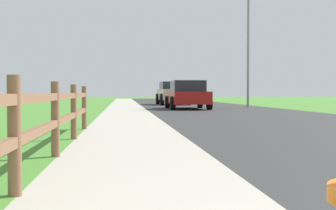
% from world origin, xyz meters
% --- Properties ---
extents(ground_plane, '(120.00, 120.00, 0.00)m').
position_xyz_m(ground_plane, '(0.00, 25.00, 0.00)').
color(ground_plane, '#49842F').
extents(road_asphalt, '(7.00, 66.00, 0.01)m').
position_xyz_m(road_asphalt, '(3.50, 27.00, 0.00)').
color(road_asphalt, '#313131').
rests_on(road_asphalt, ground).
extents(curb_concrete, '(6.00, 66.00, 0.01)m').
position_xyz_m(curb_concrete, '(-3.00, 27.00, 0.00)').
color(curb_concrete, '#B2AA9A').
rests_on(curb_concrete, ground).
extents(grass_verge, '(5.00, 66.00, 0.00)m').
position_xyz_m(grass_verge, '(-4.50, 27.00, 0.01)').
color(grass_verge, '#49842F').
rests_on(grass_verge, ground).
extents(rail_fence, '(0.11, 11.13, 0.98)m').
position_xyz_m(rail_fence, '(-2.02, 4.83, 0.57)').
color(rail_fence, brown).
rests_on(rail_fence, ground).
extents(parked_suv_red, '(2.00, 4.33, 1.43)m').
position_xyz_m(parked_suv_red, '(2.11, 22.61, 0.71)').
color(parked_suv_red, maroon).
rests_on(parked_suv_red, ground).
extents(parked_car_beige, '(2.11, 4.28, 1.56)m').
position_xyz_m(parked_car_beige, '(2.27, 30.70, 0.81)').
color(parked_car_beige, '#C6B793').
rests_on(parked_car_beige, ground).
extents(street_lamp, '(1.17, 0.20, 6.62)m').
position_xyz_m(street_lamp, '(5.84, 24.25, 3.92)').
color(street_lamp, gray).
rests_on(street_lamp, ground).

